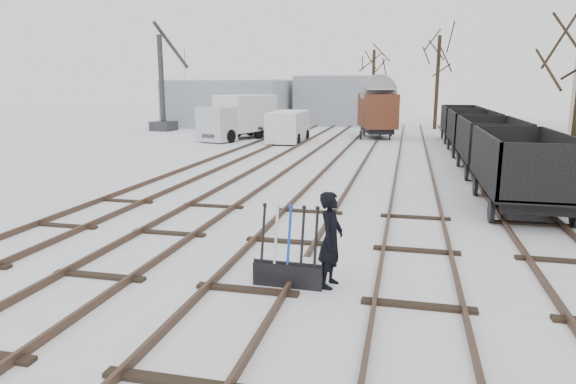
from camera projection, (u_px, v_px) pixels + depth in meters
name	position (u px, v px, depth m)	size (l,w,h in m)	color
ground	(247.00, 291.00, 9.26)	(120.00, 120.00, 0.00)	white
tracks	(343.00, 169.00, 22.28)	(13.90, 52.00, 0.16)	black
shed_left	(230.00, 103.00, 46.05)	(10.00, 8.00, 4.10)	#979FAA
shed_right	(336.00, 100.00, 47.81)	(7.00, 6.00, 4.50)	#979FAA
ground_frame	(289.00, 270.00, 9.53)	(1.31, 0.46, 1.49)	black
worker	(331.00, 240.00, 9.34)	(0.65, 0.43, 1.78)	black
freight_wagon_a	(520.00, 181.00, 15.17)	(2.23, 5.58, 2.28)	black
freight_wagon_b	(489.00, 153.00, 21.27)	(2.23, 5.58, 2.28)	black
freight_wagon_c	(471.00, 138.00, 27.37)	(2.23, 5.58, 2.28)	black
freight_wagon_d	(460.00, 128.00, 33.47)	(2.23, 5.58, 2.28)	black
box_van_wagon	(377.00, 110.00, 35.57)	(3.30, 4.82, 3.36)	black
lorry	(240.00, 117.00, 34.73)	(3.54, 6.83, 2.97)	black
panel_van	(288.00, 126.00, 32.94)	(2.07, 4.52, 1.99)	silver
crane	(164.00, 103.00, 41.27)	(1.88, 5.00, 8.45)	#2F2E34
tree_far_left	(373.00, 87.00, 48.75)	(0.30, 0.30, 6.86)	black
tree_far_right	(437.00, 83.00, 42.22)	(0.30, 0.30, 7.57)	black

